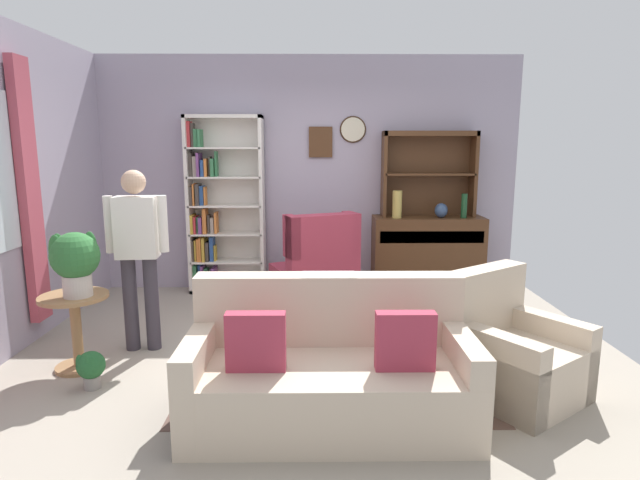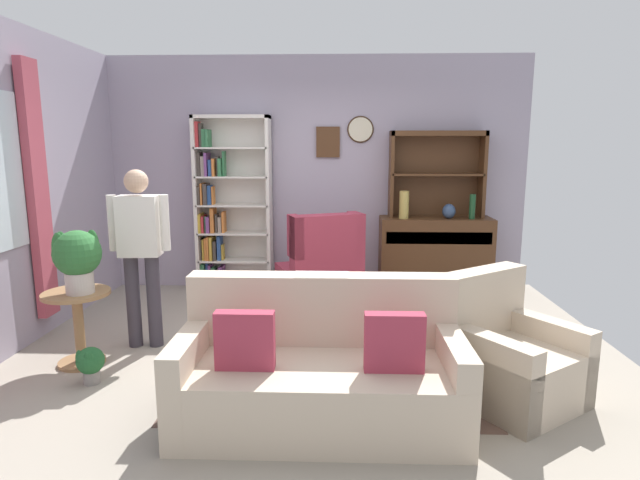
# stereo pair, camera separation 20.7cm
# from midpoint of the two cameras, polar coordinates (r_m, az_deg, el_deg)

# --- Properties ---
(ground_plane) EXTENTS (5.40, 4.60, 0.02)m
(ground_plane) POSITION_cam_midpoint_polar(r_m,az_deg,el_deg) (4.59, -0.05, -12.33)
(ground_plane) COLOR #9E9384
(wall_back) EXTENTS (5.00, 0.09, 2.80)m
(wall_back) POSITION_cam_midpoint_polar(r_m,az_deg,el_deg) (6.37, 0.70, 7.19)
(wall_back) COLOR #A399AD
(wall_back) RESTS_ON ground_plane
(wall_left) EXTENTS (0.16, 4.20, 2.80)m
(wall_left) POSITION_cam_midpoint_polar(r_m,az_deg,el_deg) (4.99, -30.49, 4.78)
(wall_left) COLOR #A399AD
(wall_left) RESTS_ON ground_plane
(area_rug) EXTENTS (2.24, 1.90, 0.01)m
(area_rug) POSITION_cam_midpoint_polar(r_m,az_deg,el_deg) (4.31, 2.54, -13.73)
(area_rug) COLOR brown
(area_rug) RESTS_ON ground_plane
(bookshelf) EXTENTS (0.90, 0.30, 2.10)m
(bookshelf) POSITION_cam_midpoint_polar(r_m,az_deg,el_deg) (6.34, -9.24, 3.53)
(bookshelf) COLOR silver
(bookshelf) RESTS_ON ground_plane
(sideboard) EXTENTS (1.30, 0.45, 0.92)m
(sideboard) POSITION_cam_midpoint_polar(r_m,az_deg,el_deg) (6.34, 13.39, -1.28)
(sideboard) COLOR #4C2D19
(sideboard) RESTS_ON ground_plane
(sideboard_hutch) EXTENTS (1.10, 0.26, 1.00)m
(sideboard_hutch) POSITION_cam_midpoint_polar(r_m,az_deg,el_deg) (6.32, 13.60, 8.29)
(sideboard_hutch) COLOR #4C2D19
(sideboard_hutch) RESTS_ON sideboard
(vase_tall) EXTENTS (0.11, 0.11, 0.32)m
(vase_tall) POSITION_cam_midpoint_polar(r_m,az_deg,el_deg) (6.11, 10.16, 3.82)
(vase_tall) COLOR tan
(vase_tall) RESTS_ON sideboard
(vase_round) EXTENTS (0.15, 0.15, 0.17)m
(vase_round) POSITION_cam_midpoint_polar(r_m,az_deg,el_deg) (6.22, 14.88, 3.07)
(vase_round) COLOR #33476B
(vase_round) RESTS_ON sideboard
(bottle_wine) EXTENTS (0.07, 0.07, 0.28)m
(bottle_wine) POSITION_cam_midpoint_polar(r_m,az_deg,el_deg) (6.26, 17.27, 3.52)
(bottle_wine) COLOR #194223
(bottle_wine) RESTS_ON sideboard
(couch_floral) EXTENTS (1.80, 0.85, 0.90)m
(couch_floral) POSITION_cam_midpoint_polar(r_m,az_deg,el_deg) (3.46, 1.80, -14.44)
(couch_floral) COLOR beige
(couch_floral) RESTS_ON ground_plane
(armchair_floral) EXTENTS (1.06, 1.07, 0.88)m
(armchair_floral) POSITION_cam_midpoint_polar(r_m,az_deg,el_deg) (3.99, 21.35, -12.06)
(armchair_floral) COLOR beige
(armchair_floral) RESTS_ON ground_plane
(wingback_chair) EXTENTS (1.02, 1.03, 1.05)m
(wingback_chair) POSITION_cam_midpoint_polar(r_m,az_deg,el_deg) (5.71, 1.13, -3.58)
(wingback_chair) COLOR #A33347
(wingback_chair) RESTS_ON ground_plane
(plant_stand) EXTENTS (0.52, 0.52, 0.61)m
(plant_stand) POSITION_cam_midpoint_polar(r_m,az_deg,el_deg) (4.62, -23.79, -7.99)
(plant_stand) COLOR #997047
(plant_stand) RESTS_ON ground_plane
(potted_plant_large) EXTENTS (0.36, 0.36, 0.50)m
(potted_plant_large) POSITION_cam_midpoint_polar(r_m,az_deg,el_deg) (4.44, -23.89, -1.68)
(potted_plant_large) COLOR beige
(potted_plant_large) RESTS_ON plant_stand
(potted_plant_small) EXTENTS (0.20, 0.20, 0.28)m
(potted_plant_small) POSITION_cam_midpoint_polar(r_m,az_deg,el_deg) (4.29, -22.60, -12.32)
(potted_plant_small) COLOR gray
(potted_plant_small) RESTS_ON ground_plane
(person_reading) EXTENTS (0.52, 0.23, 1.56)m
(person_reading) POSITION_cam_midpoint_polar(r_m,az_deg,el_deg) (4.70, -17.92, -0.60)
(person_reading) COLOR #38333D
(person_reading) RESTS_ON ground_plane
(coffee_table) EXTENTS (0.80, 0.50, 0.42)m
(coffee_table) POSITION_cam_midpoint_polar(r_m,az_deg,el_deg) (4.21, 4.04, -9.19)
(coffee_table) COLOR #4C2D19
(coffee_table) RESTS_ON ground_plane
(book_stack) EXTENTS (0.22, 0.16, 0.09)m
(book_stack) POSITION_cam_midpoint_polar(r_m,az_deg,el_deg) (4.10, 4.27, -8.13)
(book_stack) COLOR #337247
(book_stack) RESTS_ON coffee_table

